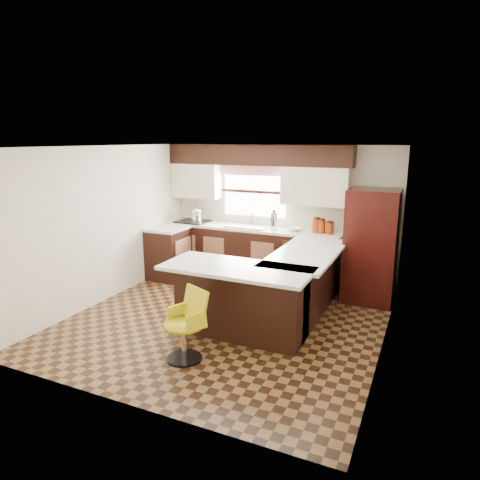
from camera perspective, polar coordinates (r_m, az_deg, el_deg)
The scene contains 30 objects.
floor at distance 6.18m, azimuth -1.70°, elevation -10.49°, with size 4.40×4.40×0.00m, color #49301A.
ceiling at distance 5.66m, azimuth -1.87°, elevation 12.34°, with size 4.40×4.40×0.00m, color silver.
wall_back at distance 7.80m, azimuth 5.37°, elevation 3.72°, with size 4.40×4.40×0.00m, color beige.
wall_front at distance 4.03m, azimuth -15.80°, elevation -6.01°, with size 4.40×4.40×0.00m, color beige.
wall_left at distance 6.97m, azimuth -17.48°, elevation 2.00°, with size 4.40×4.40×0.00m, color beige.
wall_right at distance 5.25m, azimuth 19.26°, elevation -1.73°, with size 4.40×4.40×0.00m, color beige.
base_cab_back at distance 7.84m, azimuth 1.43°, elevation -1.79°, with size 3.30×0.60×0.90m, color black.
base_cab_left at distance 7.92m, azimuth -9.48°, elevation -1.83°, with size 0.60×0.70×0.90m, color black.
counter_back at distance 7.73m, azimuth 1.45°, elevation 1.60°, with size 3.30×0.60×0.04m, color silver.
counter_left at distance 7.81m, azimuth -9.61°, elevation 1.52°, with size 0.60×0.70×0.04m, color silver.
soffit at distance 7.67m, azimuth 2.23°, elevation 11.27°, with size 3.40×0.35×0.36m, color black.
upper_cab_left at distance 8.24m, azimuth -5.75°, elevation 7.87°, with size 0.94×0.35×0.64m, color beige.
upper_cab_right at distance 7.37m, azimuth 10.05°, elevation 7.09°, with size 1.14×0.35×0.64m, color beige.
window_pane at distance 7.91m, azimuth 1.94°, elevation 6.46°, with size 1.20×0.02×0.90m, color white.
valance at distance 7.83m, azimuth 1.84°, elevation 9.26°, with size 1.30×0.06×0.18m, color #D19B93.
sink at distance 7.73m, azimuth 1.05°, elevation 1.87°, with size 0.75×0.45×0.03m, color #B2B2B7.
dishwasher at distance 7.27m, azimuth 7.82°, elevation -3.31°, with size 0.58×0.03×0.78m, color black.
cooktop at distance 8.24m, azimuth -6.31°, elevation 2.50°, with size 0.58×0.50×0.03m, color black.
peninsula_long at distance 6.26m, azimuth 8.28°, elevation -5.88°, with size 0.60×1.95×0.90m, color black.
peninsula_return at distance 5.57m, azimuth 0.17°, elevation -8.23°, with size 1.65×0.60×0.90m, color black.
counter_pen_long at distance 6.11m, azimuth 8.88°, elevation -1.76°, with size 0.84×1.95×0.04m, color silver.
counter_pen_return at distance 5.34m, azimuth -0.42°, elevation -3.81°, with size 1.89×0.84×0.04m, color silver.
refrigerator at distance 6.92m, azimuth 17.09°, elevation -0.77°, with size 0.76×0.73×1.76m, color black.
bar_chair at distance 5.01m, azimuth -7.54°, elevation -11.30°, with size 0.45×0.45×0.84m, color gold, non-canonical shape.
kettle at distance 8.17m, azimuth -5.80°, elevation 3.53°, with size 0.21×0.21×0.29m, color silver, non-canonical shape.
percolator at distance 7.54m, azimuth 4.53°, elevation 2.61°, with size 0.13×0.13×0.31m, color silver.
mixing_bowl at distance 7.45m, azimuth 7.19°, elevation 1.46°, with size 0.25×0.25×0.06m, color white.
canister_large at distance 7.35m, azimuth 10.15°, elevation 1.88°, with size 0.14×0.14×0.24m, color maroon.
canister_med at distance 7.33m, azimuth 10.81°, elevation 1.75°, with size 0.13×0.13×0.22m, color maroon.
canister_small at distance 7.31m, azimuth 11.86°, elevation 1.54°, with size 0.14×0.14×0.19m, color maroon.
Camera 1 is at (2.50, -5.07, 2.50)m, focal length 32.00 mm.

